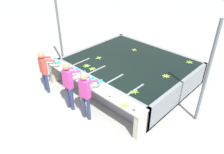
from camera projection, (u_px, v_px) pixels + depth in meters
ground_plane at (86, 107)px, 7.39m from camera, size 80.00×80.00×0.00m
wash_tank at (130, 71)px, 8.57m from camera, size 4.40×3.74×0.88m
work_ledge at (90, 89)px, 7.20m from camera, size 4.40×0.45×0.88m
worker_0 at (44, 69)px, 7.69m from camera, size 0.46×0.73×1.59m
worker_1 at (69, 82)px, 6.81m from camera, size 0.45×0.73×1.71m
worker_2 at (86, 92)px, 6.43m from camera, size 0.47×0.73×1.65m
banana_bunch_floating_0 at (99, 58)px, 8.52m from camera, size 0.28×0.28×0.08m
banana_bunch_floating_1 at (189, 62)px, 8.23m from camera, size 0.28×0.28×0.08m
banana_bunch_floating_2 at (135, 92)px, 6.59m from camera, size 0.27×0.28×0.08m
banana_bunch_floating_3 at (92, 69)px, 7.78m from camera, size 0.28×0.28×0.08m
banana_bunch_floating_4 at (87, 66)px, 7.98m from camera, size 0.28×0.27×0.08m
banana_bunch_floating_5 at (134, 50)px, 9.15m from camera, size 0.28×0.28×0.08m
banana_bunch_floating_6 at (166, 76)px, 7.37m from camera, size 0.27×0.28×0.08m
banana_bunch_ledge_0 at (91, 82)px, 7.03m from camera, size 0.28×0.27×0.08m
banana_bunch_ledge_1 at (125, 105)px, 6.05m from camera, size 0.26×0.28×0.08m
knife_0 at (112, 97)px, 6.38m from camera, size 0.35×0.09×0.02m
knife_1 at (136, 111)px, 5.84m from camera, size 0.35×0.10×0.02m
support_post_left at (59, 30)px, 9.19m from camera, size 0.09×0.09×3.20m
support_post_right at (207, 75)px, 6.04m from camera, size 0.09×0.09×3.20m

